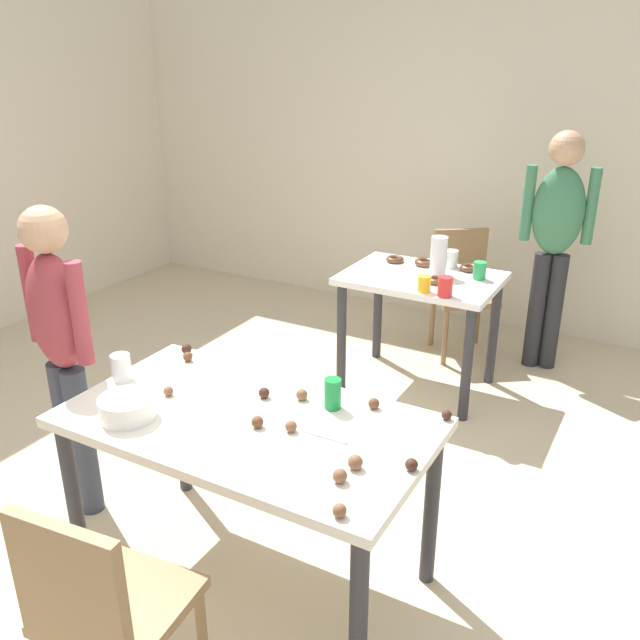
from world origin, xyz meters
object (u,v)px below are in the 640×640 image
(chair_far_table, at_px, (462,284))
(pitcher_far, at_px, (439,256))
(dining_table_near, at_px, (248,439))
(soda_can, at_px, (333,394))
(mixing_bowl, at_px, (127,408))
(person_adult_far, at_px, (556,231))
(person_girl_near, at_px, (61,339))
(dining_table_far, at_px, (421,295))
(chair_near_table, at_px, (101,607))

(chair_far_table, xyz_separation_m, pitcher_far, (0.03, -0.63, 0.37))
(dining_table_near, height_order, soda_can, soda_can)
(mixing_bowl, distance_m, pitcher_far, 2.23)
(dining_table_near, xyz_separation_m, soda_can, (0.24, 0.22, 0.15))
(chair_far_table, bearing_deg, mixing_bowl, -98.10)
(dining_table_near, distance_m, person_adult_far, 2.70)
(person_girl_near, distance_m, pitcher_far, 2.22)
(chair_far_table, distance_m, pitcher_far, 0.73)
(pitcher_far, bearing_deg, chair_far_table, 92.43)
(dining_table_far, height_order, person_girl_near, person_girl_near)
(dining_table_near, relative_size, person_girl_near, 0.96)
(dining_table_near, distance_m, chair_far_table, 2.60)
(person_girl_near, bearing_deg, chair_near_table, -38.06)
(dining_table_near, bearing_deg, soda_can, 42.30)
(pitcher_far, bearing_deg, dining_table_far, -148.59)
(pitcher_far, bearing_deg, chair_near_table, -90.85)
(chair_far_table, xyz_separation_m, soda_can, (0.24, -2.38, 0.31))
(chair_near_table, height_order, chair_far_table, same)
(chair_far_table, xyz_separation_m, mixing_bowl, (-0.40, -2.82, 0.30))
(dining_table_far, bearing_deg, mixing_bowl, -99.17)
(person_adult_far, bearing_deg, dining_table_near, -102.67)
(chair_near_table, height_order, pitcher_far, pitcher_far)
(mixing_bowl, bearing_deg, dining_table_far, 80.83)
(chair_far_table, distance_m, mixing_bowl, 2.86)
(mixing_bowl, bearing_deg, chair_far_table, 81.90)
(chair_near_table, bearing_deg, dining_table_near, 89.66)
(chair_far_table, height_order, person_girl_near, person_girl_near)
(chair_near_table, distance_m, person_adult_far, 3.46)
(dining_table_near, relative_size, mixing_bowl, 6.60)
(soda_can, xyz_separation_m, pitcher_far, (-0.21, 1.75, 0.06))
(chair_near_table, bearing_deg, person_girl_near, 141.94)
(chair_near_table, bearing_deg, mixing_bowl, 125.21)
(person_adult_far, xyz_separation_m, mixing_bowl, (-0.98, -2.83, -0.16))
(chair_far_table, distance_m, person_adult_far, 0.74)
(chair_near_table, distance_m, chair_far_table, 3.36)
(dining_table_far, bearing_deg, person_girl_near, -115.68)
(person_girl_near, bearing_deg, pitcher_far, 62.97)
(dining_table_far, distance_m, person_adult_far, 0.99)
(dining_table_near, height_order, pitcher_far, pitcher_far)
(chair_near_table, relative_size, mixing_bowl, 4.14)
(dining_table_far, relative_size, chair_far_table, 1.07)
(dining_table_near, height_order, mixing_bowl, mixing_bowl)
(dining_table_near, xyz_separation_m, chair_far_table, (0.01, 2.60, -0.16))
(soda_can, bearing_deg, chair_near_table, -104.18)
(person_adult_far, bearing_deg, chair_far_table, -178.56)
(chair_near_table, xyz_separation_m, mixing_bowl, (-0.39, 0.55, 0.30))
(mixing_bowl, height_order, soda_can, soda_can)
(dining_table_near, relative_size, soda_can, 11.37)
(mixing_bowl, relative_size, pitcher_far, 0.87)
(chair_far_table, relative_size, person_adult_far, 0.55)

